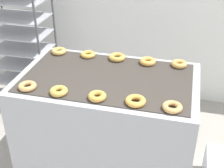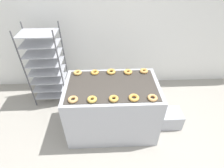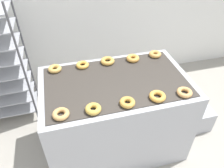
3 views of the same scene
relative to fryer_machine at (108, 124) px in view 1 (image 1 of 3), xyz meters
The scene contains 12 objects.
fryer_machine is the anchor object (origin of this frame).
baking_rack_cart 1.55m from the fryer_machine, 146.19° to the left, with size 0.68×0.47×1.63m.
donut_near_leftmost 0.82m from the fryer_machine, 149.57° to the right, with size 0.14×0.14×0.04m, color tan.
donut_near_left 0.68m from the fryer_machine, 130.72° to the right, with size 0.14×0.14×0.05m, color gold.
donut_near_center 0.61m from the fryer_machine, 88.54° to the right, with size 0.14×0.14×0.04m, color gold.
donut_near_right 0.67m from the fryer_machine, 48.26° to the right, with size 0.15×0.15×0.04m, color gold.
donut_near_rightmost 0.83m from the fryer_machine, 31.53° to the right, with size 0.14×0.14×0.04m, color tan.
donut_far_leftmost 0.83m from the fryer_machine, 149.28° to the left, with size 0.14×0.14×0.05m, color tan.
donut_far_left 0.67m from the fryer_machine, 129.45° to the left, with size 0.14×0.14×0.04m, color gold.
donut_far_center 0.61m from the fryer_machine, 90.37° to the left, with size 0.15×0.15×0.05m, color gold.
donut_far_right 0.67m from the fryer_machine, 48.46° to the left, with size 0.14×0.14×0.05m, color gold.
donut_far_rightmost 0.83m from the fryer_machine, 31.23° to the left, with size 0.14×0.14×0.05m, color #D49A4D.
Camera 1 is at (0.58, -1.47, 2.23)m, focal length 50.00 mm.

